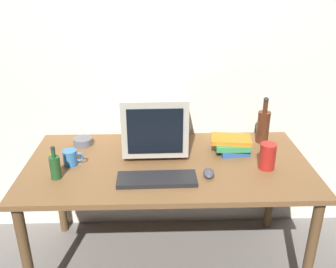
{
  "coord_description": "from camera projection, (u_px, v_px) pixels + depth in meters",
  "views": [
    {
      "loc": [
        -0.06,
        -1.89,
        1.76
      ],
      "look_at": [
        0.0,
        0.0,
        0.93
      ],
      "focal_mm": 39.39,
      "sensor_mm": 36.0,
      "label": 1
    }
  ],
  "objects": [
    {
      "name": "crt_monitor",
      "position": [
        155.0,
        120.0,
        2.23
      ],
      "size": [
        0.39,
        0.39,
        0.37
      ],
      "color": "#B2AD9E",
      "rests_on": "desk"
    },
    {
      "name": "bottle_short",
      "position": [
        55.0,
        166.0,
        1.95
      ],
      "size": [
        0.06,
        0.06,
        0.19
      ],
      "color": "#1E4C23",
      "rests_on": "desk"
    },
    {
      "name": "cd_spindle",
      "position": [
        83.0,
        141.0,
        2.35
      ],
      "size": [
        0.12,
        0.12,
        0.04
      ],
      "primitive_type": "cylinder",
      "color": "#595B66",
      "rests_on": "desk"
    },
    {
      "name": "bottle_tall",
      "position": [
        263.0,
        125.0,
        2.35
      ],
      "size": [
        0.08,
        0.08,
        0.3
      ],
      "color": "#472314",
      "rests_on": "desk"
    },
    {
      "name": "desk",
      "position": [
        168.0,
        175.0,
        2.17
      ],
      "size": [
        1.64,
        0.83,
        0.75
      ],
      "color": "brown",
      "rests_on": "ground"
    },
    {
      "name": "ground_plane",
      "position": [
        168.0,
        262.0,
        2.44
      ],
      "size": [
        6.0,
        6.0,
        0.0
      ],
      "primitive_type": "plane",
      "color": "slate"
    },
    {
      "name": "back_wall",
      "position": [
        166.0,
        58.0,
        2.37
      ],
      "size": [
        4.0,
        0.08,
        2.5
      ],
      "primitive_type": "cube",
      "color": "silver",
      "rests_on": "ground"
    },
    {
      "name": "metal_canister",
      "position": [
        267.0,
        156.0,
        2.04
      ],
      "size": [
        0.09,
        0.09,
        0.15
      ],
      "primitive_type": "cylinder",
      "color": "#A51E19",
      "rests_on": "desk"
    },
    {
      "name": "keyboard",
      "position": [
        157.0,
        179.0,
        1.94
      ],
      "size": [
        0.42,
        0.16,
        0.02
      ],
      "primitive_type": "cube",
      "rotation": [
        0.0,
        0.0,
        0.02
      ],
      "color": "black",
      "rests_on": "desk"
    },
    {
      "name": "mug",
      "position": [
        71.0,
        158.0,
        2.09
      ],
      "size": [
        0.12,
        0.08,
        0.09
      ],
      "color": "#3370B2",
      "rests_on": "desk"
    },
    {
      "name": "computer_mouse",
      "position": [
        209.0,
        173.0,
        1.99
      ],
      "size": [
        0.07,
        0.1,
        0.04
      ],
      "primitive_type": "ellipsoid",
      "rotation": [
        0.0,
        0.0,
        -0.08
      ],
      "color": "#3F3F47",
      "rests_on": "desk"
    },
    {
      "name": "book_stack",
      "position": [
        232.0,
        144.0,
        2.24
      ],
      "size": [
        0.25,
        0.19,
        0.09
      ],
      "color": "#28569E",
      "rests_on": "desk"
    }
  ]
}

